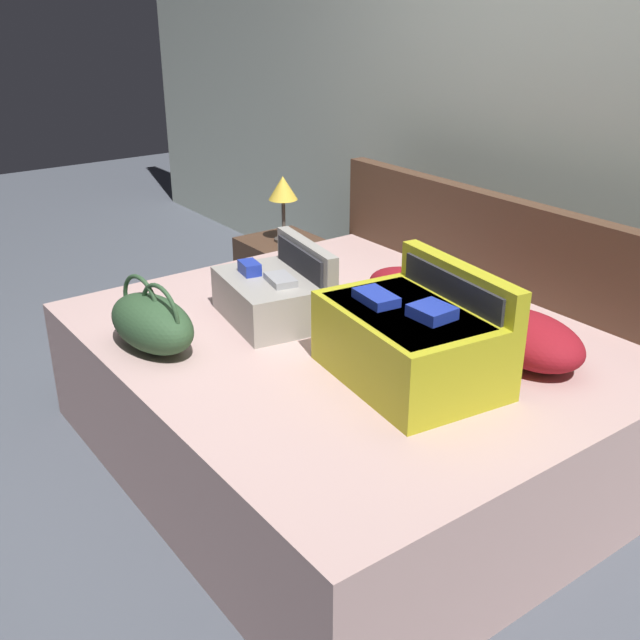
# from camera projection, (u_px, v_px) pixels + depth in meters

# --- Properties ---
(ground_plane) EXTENTS (12.00, 12.00, 0.00)m
(ground_plane) POSITION_uv_depth(u_px,v_px,m) (261.00, 488.00, 2.83)
(ground_plane) COLOR #4C515B
(back_wall) EXTENTS (8.00, 0.10, 2.60)m
(back_wall) POSITION_uv_depth(u_px,v_px,m) (579.00, 97.00, 3.20)
(back_wall) COLOR #B7C1B2
(back_wall) RESTS_ON ground
(bed) EXTENTS (2.00, 1.65, 0.52)m
(bed) POSITION_uv_depth(u_px,v_px,m) (345.00, 396.00, 2.94)
(bed) COLOR #BC9993
(bed) RESTS_ON ground
(headboard) EXTENTS (2.04, 0.08, 0.92)m
(headboard) POSITION_uv_depth(u_px,v_px,m) (499.00, 300.00, 3.33)
(headboard) COLOR #4C3323
(headboard) RESTS_ON ground
(hard_case_large) EXTENTS (0.64, 0.50, 0.37)m
(hard_case_large) POSITION_uv_depth(u_px,v_px,m) (412.00, 338.00, 2.47)
(hard_case_large) COLOR gold
(hard_case_large) RESTS_ON bed
(hard_case_medium) EXTENTS (0.51, 0.42, 0.30)m
(hard_case_medium) POSITION_uv_depth(u_px,v_px,m) (274.00, 293.00, 2.95)
(hard_case_medium) COLOR gray
(hard_case_medium) RESTS_ON bed
(duffel_bag) EXTENTS (0.44, 0.28, 0.27)m
(duffel_bag) POSITION_uv_depth(u_px,v_px,m) (152.00, 322.00, 2.70)
(duffel_bag) COLOR #2D4C2D
(duffel_bag) RESTS_ON bed
(pillow_near_headboard) EXTENTS (0.54, 0.32, 0.17)m
(pillow_near_headboard) POSITION_uv_depth(u_px,v_px,m) (420.00, 293.00, 3.01)
(pillow_near_headboard) COLOR maroon
(pillow_near_headboard) RESTS_ON bed
(pillow_center_head) EXTENTS (0.48, 0.34, 0.17)m
(pillow_center_head) POSITION_uv_depth(u_px,v_px,m) (528.00, 339.00, 2.62)
(pillow_center_head) COLOR maroon
(pillow_center_head) RESTS_ON bed
(nightstand) EXTENTS (0.44, 0.40, 0.46)m
(nightstand) POSITION_uv_depth(u_px,v_px,m) (285.00, 280.00, 4.21)
(nightstand) COLOR #4C3323
(nightstand) RESTS_ON ground
(table_lamp) EXTENTS (0.16, 0.16, 0.36)m
(table_lamp) POSITION_uv_depth(u_px,v_px,m) (283.00, 191.00, 4.00)
(table_lamp) COLOR #3F3833
(table_lamp) RESTS_ON nightstand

